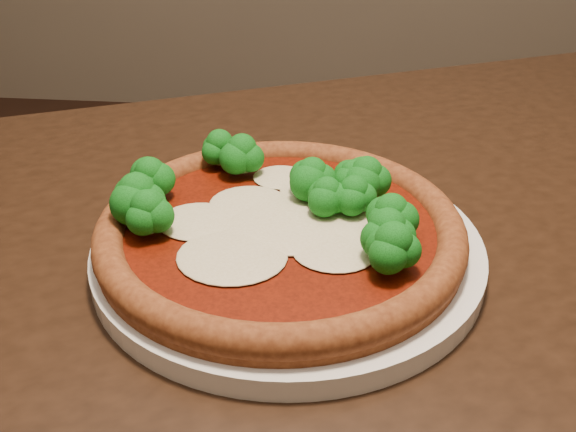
{
  "coord_description": "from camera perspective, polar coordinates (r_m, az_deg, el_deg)",
  "views": [
    {
      "loc": [
        0.09,
        -0.65,
        1.06
      ],
      "look_at": [
        0.05,
        -0.21,
        0.79
      ],
      "focal_mm": 40.0,
      "sensor_mm": 36.0,
      "label": 1
    }
  ],
  "objects": [
    {
      "name": "dining_table",
      "position": [
        0.58,
        3.5,
        -12.58
      ],
      "size": [
        1.45,
        1.28,
        0.75
      ],
      "rotation": [
        0.0,
        0.0,
        0.42
      ],
      "color": "black",
      "rests_on": "floor"
    },
    {
      "name": "plate",
      "position": [
        0.53,
        -0.0,
        -2.85
      ],
      "size": [
        0.32,
        0.32,
        0.02
      ],
      "primitive_type": "cylinder",
      "color": "silver",
      "rests_on": "dining_table"
    },
    {
      "name": "pizza",
      "position": [
        0.52,
        -0.6,
        -0.37
      ],
      "size": [
        0.3,
        0.3,
        0.06
      ],
      "rotation": [
        0.0,
        0.0,
        -0.09
      ],
      "color": "brown",
      "rests_on": "plate"
    }
  ]
}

